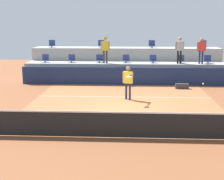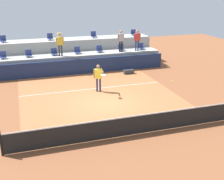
{
  "view_description": "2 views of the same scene",
  "coord_description": "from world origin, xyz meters",
  "px_view_note": "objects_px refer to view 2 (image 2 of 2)",
  "views": [
    {
      "loc": [
        0.34,
        -14.9,
        3.83
      ],
      "look_at": [
        -0.43,
        -1.18,
        1.09
      ],
      "focal_mm": 54.35,
      "sensor_mm": 36.0,
      "label": 1
    },
    {
      "loc": [
        -4.17,
        -14.42,
        6.07
      ],
      "look_at": [
        0.04,
        -1.37,
        1.2
      ],
      "focal_mm": 46.6,
      "sensor_mm": 36.0,
      "label": 2
    }
  ],
  "objects_px": {
    "stadium_chair_upper_far_left": "(3,40)",
    "spectator_in_white": "(137,38)",
    "equipment_bag": "(129,72)",
    "tennis_ball": "(172,81)",
    "stadium_chair_lower_center": "(77,51)",
    "tennis_player": "(99,75)",
    "stadium_chair_lower_far_left": "(3,56)",
    "spectator_with_hat": "(60,42)",
    "stadium_chair_lower_mid_right": "(99,49)",
    "spectator_leaning_on_rail": "(121,39)",
    "stadium_chair_lower_right": "(121,48)",
    "stadium_chair_upper_far_right": "(134,33)",
    "stadium_chair_upper_right": "(94,35)",
    "stadium_chair_lower_far_right": "(141,47)",
    "stadium_chair_lower_left": "(29,54)",
    "stadium_chair_lower_mid_left": "(54,52)"
  },
  "relations": [
    {
      "from": "stadium_chair_upper_far_left",
      "to": "spectator_in_white",
      "type": "height_order",
      "value": "spectator_in_white"
    },
    {
      "from": "equipment_bag",
      "to": "tennis_ball",
      "type": "bearing_deg",
      "value": -91.8
    },
    {
      "from": "stadium_chair_lower_center",
      "to": "tennis_player",
      "type": "height_order",
      "value": "stadium_chair_lower_center"
    },
    {
      "from": "stadium_chair_lower_center",
      "to": "stadium_chair_lower_far_left",
      "type": "bearing_deg",
      "value": 180.0
    },
    {
      "from": "tennis_player",
      "to": "spectator_with_hat",
      "type": "xyz_separation_m",
      "value": [
        -1.52,
        5.02,
        1.26
      ]
    },
    {
      "from": "stadium_chair_lower_mid_right",
      "to": "equipment_bag",
      "type": "distance_m",
      "value": 3.11
    },
    {
      "from": "stadium_chair_lower_mid_right",
      "to": "spectator_leaning_on_rail",
      "type": "height_order",
      "value": "spectator_leaning_on_rail"
    },
    {
      "from": "stadium_chair_lower_right",
      "to": "stadium_chair_upper_far_left",
      "type": "distance_m",
      "value": 9.08
    },
    {
      "from": "stadium_chair_lower_right",
      "to": "equipment_bag",
      "type": "height_order",
      "value": "stadium_chair_lower_right"
    },
    {
      "from": "stadium_chair_lower_right",
      "to": "stadium_chair_upper_far_right",
      "type": "distance_m",
      "value": 2.67
    },
    {
      "from": "stadium_chair_upper_right",
      "to": "stadium_chair_lower_far_right",
      "type": "bearing_deg",
      "value": -27.12
    },
    {
      "from": "stadium_chair_lower_left",
      "to": "spectator_in_white",
      "type": "xyz_separation_m",
      "value": [
        8.35,
        -0.38,
        0.77
      ]
    },
    {
      "from": "stadium_chair_lower_far_left",
      "to": "stadium_chair_upper_right",
      "type": "height_order",
      "value": "stadium_chair_upper_right"
    },
    {
      "from": "tennis_player",
      "to": "spectator_in_white",
      "type": "distance_m",
      "value": 6.9
    },
    {
      "from": "tennis_player",
      "to": "spectator_leaning_on_rail",
      "type": "distance_m",
      "value": 6.08
    },
    {
      "from": "stadium_chair_lower_far_left",
      "to": "stadium_chair_upper_far_left",
      "type": "height_order",
      "value": "stadium_chair_upper_far_left"
    },
    {
      "from": "tennis_player",
      "to": "stadium_chair_upper_far_right",
      "type": "bearing_deg",
      "value": 54.52
    },
    {
      "from": "stadium_chair_upper_far_right",
      "to": "spectator_with_hat",
      "type": "distance_m",
      "value": 7.01
    },
    {
      "from": "spectator_leaning_on_rail",
      "to": "equipment_bag",
      "type": "distance_m",
      "value": 2.88
    },
    {
      "from": "equipment_bag",
      "to": "stadium_chair_lower_right",
      "type": "bearing_deg",
      "value": 84.71
    },
    {
      "from": "stadium_chair_lower_mid_right",
      "to": "spectator_leaning_on_rail",
      "type": "xyz_separation_m",
      "value": [
        1.63,
        -0.38,
        0.8
      ]
    },
    {
      "from": "stadium_chair_lower_far_left",
      "to": "tennis_ball",
      "type": "bearing_deg",
      "value": -46.94
    },
    {
      "from": "stadium_chair_lower_mid_left",
      "to": "stadium_chair_upper_far_left",
      "type": "bearing_deg",
      "value": 153.13
    },
    {
      "from": "stadium_chair_upper_far_left",
      "to": "spectator_in_white",
      "type": "xyz_separation_m",
      "value": [
        10.06,
        -2.18,
        -0.08
      ]
    },
    {
      "from": "stadium_chair_lower_mid_right",
      "to": "stadium_chair_upper_far_right",
      "type": "relative_size",
      "value": 1.0
    },
    {
      "from": "stadium_chair_lower_far_left",
      "to": "stadium_chair_upper_right",
      "type": "xyz_separation_m",
      "value": [
        7.13,
        1.8,
        0.85
      ]
    },
    {
      "from": "stadium_chair_lower_mid_right",
      "to": "stadium_chair_upper_far_left",
      "type": "height_order",
      "value": "stadium_chair_upper_far_left"
    },
    {
      "from": "stadium_chair_upper_far_left",
      "to": "spectator_in_white",
      "type": "relative_size",
      "value": 0.32
    },
    {
      "from": "stadium_chair_lower_mid_right",
      "to": "stadium_chair_lower_right",
      "type": "height_order",
      "value": "same"
    },
    {
      "from": "stadium_chair_lower_right",
      "to": "stadium_chair_upper_far_right",
      "type": "bearing_deg",
      "value": 45.43
    },
    {
      "from": "spectator_in_white",
      "to": "tennis_ball",
      "type": "xyz_separation_m",
      "value": [
        -1.63,
        -8.69,
        -0.74
      ]
    },
    {
      "from": "stadium_chair_lower_far_right",
      "to": "spectator_in_white",
      "type": "xyz_separation_m",
      "value": [
        -0.53,
        -0.38,
        0.77
      ]
    },
    {
      "from": "stadium_chair_lower_mid_left",
      "to": "spectator_in_white",
      "type": "relative_size",
      "value": 0.32
    },
    {
      "from": "stadium_chair_lower_far_right",
      "to": "spectator_with_hat",
      "type": "height_order",
      "value": "spectator_with_hat"
    },
    {
      "from": "stadium_chair_lower_left",
      "to": "stadium_chair_lower_mid_right",
      "type": "bearing_deg",
      "value": 0.0
    },
    {
      "from": "stadium_chair_lower_mid_right",
      "to": "stadium_chair_upper_far_left",
      "type": "distance_m",
      "value": 7.34
    },
    {
      "from": "stadium_chair_lower_far_left",
      "to": "stadium_chair_lower_center",
      "type": "xyz_separation_m",
      "value": [
        5.36,
        0.0,
        0.0
      ]
    },
    {
      "from": "stadium_chair_lower_mid_right",
      "to": "stadium_chair_upper_far_right",
      "type": "bearing_deg",
      "value": 26.78
    },
    {
      "from": "stadium_chair_upper_right",
      "to": "tennis_player",
      "type": "height_order",
      "value": "stadium_chair_upper_right"
    },
    {
      "from": "spectator_leaning_on_rail",
      "to": "stadium_chair_lower_far_left",
      "type": "bearing_deg",
      "value": 177.49
    },
    {
      "from": "stadium_chair_lower_center",
      "to": "tennis_player",
      "type": "distance_m",
      "value": 5.43
    },
    {
      "from": "spectator_with_hat",
      "to": "stadium_chair_lower_mid_left",
      "type": "bearing_deg",
      "value": 137.72
    },
    {
      "from": "stadium_chair_lower_left",
      "to": "equipment_bag",
      "type": "relative_size",
      "value": 0.68
    },
    {
      "from": "stadium_chair_lower_left",
      "to": "spectator_with_hat",
      "type": "distance_m",
      "value": 2.44
    },
    {
      "from": "stadium_chair_lower_mid_right",
      "to": "stadium_chair_lower_far_right",
      "type": "distance_m",
      "value": 3.53
    },
    {
      "from": "spectator_with_hat",
      "to": "spectator_leaning_on_rail",
      "type": "bearing_deg",
      "value": 0.0
    },
    {
      "from": "stadium_chair_upper_far_left",
      "to": "tennis_player",
      "type": "relative_size",
      "value": 0.31
    },
    {
      "from": "stadium_chair_upper_right",
      "to": "spectator_leaning_on_rail",
      "type": "relative_size",
      "value": 0.31
    },
    {
      "from": "spectator_with_hat",
      "to": "stadium_chair_lower_far_right",
      "type": "bearing_deg",
      "value": 3.32
    },
    {
      "from": "stadium_chair_lower_far_right",
      "to": "stadium_chair_upper_far_right",
      "type": "height_order",
      "value": "stadium_chair_upper_far_right"
    }
  ]
}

